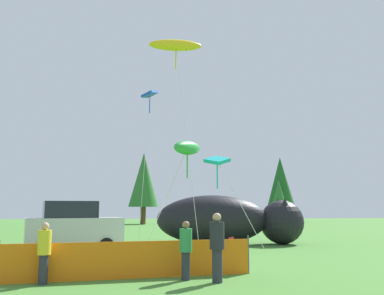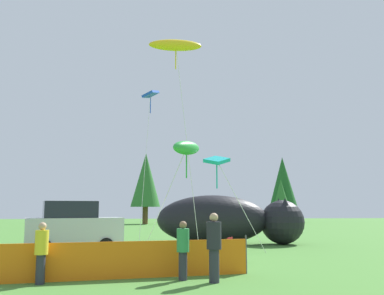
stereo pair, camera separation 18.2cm
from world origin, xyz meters
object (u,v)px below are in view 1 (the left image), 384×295
(parked_car, at_px, (73,227))
(kite_yellow_hero, at_px, (176,46))
(inflatable_cat, at_px, (227,222))
(folding_chair, at_px, (235,248))
(spectator_in_green_shirt, at_px, (44,250))
(spectator_in_black_shirt, at_px, (186,248))
(kite_green_fish, at_px, (187,148))
(kite_blue_box, at_px, (150,97))
(spectator_in_blue_shirt, at_px, (217,244))
(kite_teal_diamond, at_px, (218,162))

(parked_car, bearing_deg, kite_yellow_hero, -1.72)
(inflatable_cat, bearing_deg, parked_car, -153.79)
(kite_yellow_hero, bearing_deg, folding_chair, -71.16)
(spectator_in_green_shirt, distance_m, spectator_in_black_shirt, 3.81)
(kite_yellow_hero, bearing_deg, parked_car, -165.40)
(inflatable_cat, height_order, kite_green_fish, kite_green_fish)
(kite_yellow_hero, bearing_deg, spectator_in_black_shirt, -91.80)
(spectator_in_green_shirt, height_order, spectator_in_black_shirt, spectator_in_black_shirt)
(spectator_in_green_shirt, bearing_deg, kite_blue_box, 80.16)
(spectator_in_blue_shirt, height_order, kite_green_fish, kite_green_fish)
(spectator_in_black_shirt, bearing_deg, kite_teal_diamond, 73.50)
(folding_chair, relative_size, spectator_in_green_shirt, 0.56)
(spectator_in_green_shirt, relative_size, kite_green_fish, 0.33)
(kite_green_fish, bearing_deg, parked_car, 157.19)
(spectator_in_black_shirt, xyz_separation_m, kite_blue_box, (-1.03, 15.66, 8.41))
(parked_car, bearing_deg, kite_teal_diamond, -24.11)
(spectator_in_black_shirt, relative_size, kite_yellow_hero, 0.15)
(folding_chair, xyz_separation_m, kite_green_fish, (-1.58, 2.16, 4.03))
(kite_blue_box, bearing_deg, spectator_in_black_shirt, -86.22)
(folding_chair, relative_size, spectator_in_black_shirt, 0.55)
(inflatable_cat, xyz_separation_m, kite_yellow_hero, (-3.01, -1.99, 9.19))
(folding_chair, height_order, spectator_in_green_shirt, spectator_in_green_shirt)
(folding_chair, bearing_deg, kite_blue_box, 136.80)
(spectator_in_green_shirt, relative_size, kite_yellow_hero, 0.15)
(parked_car, height_order, kite_green_fish, kite_green_fish)
(spectator_in_black_shirt, height_order, kite_yellow_hero, kite_yellow_hero)
(inflatable_cat, height_order, spectator_in_blue_shirt, inflatable_cat)
(kite_yellow_hero, distance_m, kite_blue_box, 6.67)
(parked_car, relative_size, folding_chair, 5.06)
(inflatable_cat, bearing_deg, kite_blue_box, 137.89)
(inflatable_cat, xyz_separation_m, kite_teal_diamond, (-1.20, -4.11, 2.86))
(spectator_in_green_shirt, bearing_deg, kite_yellow_hero, 66.71)
(parked_car, distance_m, folding_chair, 7.87)
(spectator_in_green_shirt, relative_size, kite_blue_box, 0.16)
(kite_yellow_hero, relative_size, kite_teal_diamond, 2.48)
(spectator_in_blue_shirt, xyz_separation_m, spectator_in_black_shirt, (-0.81, 0.48, -0.13))
(folding_chair, bearing_deg, inflatable_cat, 113.14)
(kite_yellow_hero, distance_m, kite_green_fish, 6.77)
(inflatable_cat, bearing_deg, kite_yellow_hero, -142.94)
(spectator_in_green_shirt, distance_m, kite_green_fish, 8.40)
(folding_chair, relative_size, spectator_in_blue_shirt, 0.48)
(inflatable_cat, bearing_deg, folding_chair, -95.08)
(spectator_in_black_shirt, bearing_deg, spectator_in_blue_shirt, -30.43)
(kite_green_fish, bearing_deg, kite_yellow_hero, 95.00)
(spectator_in_blue_shirt, height_order, kite_teal_diamond, kite_teal_diamond)
(folding_chair, xyz_separation_m, kite_yellow_hero, (-1.87, 5.49, 9.91))
(kite_green_fish, bearing_deg, folding_chair, -53.78)
(kite_teal_diamond, relative_size, kite_blue_box, 0.45)
(kite_teal_diamond, distance_m, kite_green_fish, 1.99)
(folding_chair, height_order, kite_yellow_hero, kite_yellow_hero)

